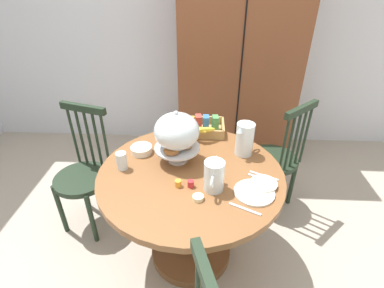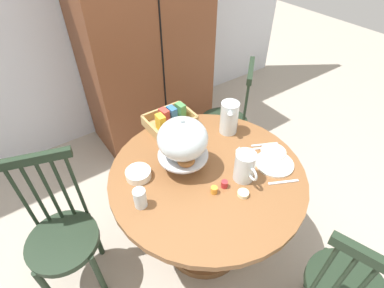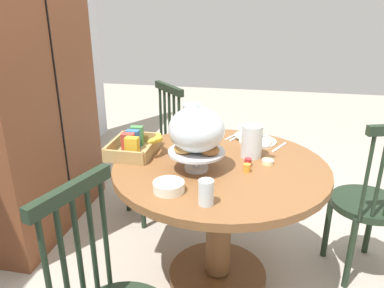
{
  "view_description": "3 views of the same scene",
  "coord_description": "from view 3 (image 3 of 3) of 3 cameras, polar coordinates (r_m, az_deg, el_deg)",
  "views": [
    {
      "loc": [
        0.13,
        -1.26,
        1.79
      ],
      "look_at": [
        0.05,
        0.27,
        0.84
      ],
      "focal_mm": 27.12,
      "sensor_mm": 36.0,
      "label": 1
    },
    {
      "loc": [
        -0.67,
        -0.76,
        1.95
      ],
      "look_at": [
        0.05,
        0.27,
        0.84
      ],
      "focal_mm": 27.49,
      "sensor_mm": 36.0,
      "label": 2
    },
    {
      "loc": [
        -1.71,
        -0.08,
        1.54
      ],
      "look_at": [
        0.05,
        0.27,
        0.84
      ],
      "focal_mm": 35.3,
      "sensor_mm": 36.0,
      "label": 3
    }
  ],
  "objects": [
    {
      "name": "drinking_glass",
      "position": [
        1.56,
        2.15,
        -7.32
      ],
      "size": [
        0.06,
        0.06,
        0.11
      ],
      "primitive_type": "cylinder",
      "color": "silver",
      "rests_on": "dining_table"
    },
    {
      "name": "china_plate_small",
      "position": [
        2.32,
        8.3,
        1.27
      ],
      "size": [
        0.15,
        0.15,
        0.01
      ],
      "primitive_type": "cylinder",
      "color": "white",
      "rests_on": "china_plate_large"
    },
    {
      "name": "windsor_chair_by_cabinet",
      "position": [
        2.36,
        25.26,
        -8.37
      ],
      "size": [
        0.42,
        0.43,
        0.97
      ],
      "color": "#1E2D1E",
      "rests_on": "ground_plane"
    },
    {
      "name": "wooden_armoire",
      "position": [
        2.72,
        -24.86,
        7.49
      ],
      "size": [
        1.18,
        0.6,
        1.96
      ],
      "color": "brown",
      "rests_on": "ground_plane"
    },
    {
      "name": "soup_spoon",
      "position": [
        2.21,
        13.06,
        -0.49
      ],
      "size": [
        0.16,
        0.09,
        0.01
      ],
      "primitive_type": "cube",
      "rotation": [
        0.0,
        0.0,
        5.82
      ],
      "color": "silver",
      "rests_on": "dining_table"
    },
    {
      "name": "dinner_fork",
      "position": [
        2.34,
        6.23,
        1.22
      ],
      "size": [
        0.16,
        0.09,
        0.01
      ],
      "primitive_type": "cube",
      "rotation": [
        0.0,
        0.0,
        5.82
      ],
      "color": "silver",
      "rests_on": "dining_table"
    },
    {
      "name": "cereal_basket",
      "position": [
        2.09,
        -8.52,
        -0.15
      ],
      "size": [
        0.32,
        0.3,
        0.12
      ],
      "color": "tan",
      "rests_on": "dining_table"
    },
    {
      "name": "butter_dish",
      "position": [
        1.98,
        11.38,
        -2.65
      ],
      "size": [
        0.06,
        0.06,
        0.02
      ],
      "primitive_type": "cylinder",
      "color": "beige",
      "rests_on": "dining_table"
    },
    {
      "name": "jam_jar_apricot",
      "position": [
        1.88,
        8.32,
        -3.57
      ],
      "size": [
        0.04,
        0.04,
        0.04
      ],
      "primitive_type": "cylinder",
      "color": "orange",
      "rests_on": "dining_table"
    },
    {
      "name": "ground_plane",
      "position": [
        2.31,
        6.85,
        -20.84
      ],
      "size": [
        10.0,
        10.0,
        0.0
      ],
      "primitive_type": "plane",
      "color": "#A89E8E"
    },
    {
      "name": "jam_jar_strawberry",
      "position": [
        1.94,
        8.44,
        -2.72
      ],
      "size": [
        0.04,
        0.04,
        0.04
      ],
      "primitive_type": "cylinder",
      "color": "#B7282D",
      "rests_on": "dining_table"
    },
    {
      "name": "table_knife",
      "position": [
        2.33,
        6.85,
        1.06
      ],
      "size": [
        0.16,
        0.09,
        0.01
      ],
      "primitive_type": "cube",
      "rotation": [
        0.0,
        0.0,
        5.82
      ],
      "color": "silver",
      "rests_on": "dining_table"
    },
    {
      "name": "dining_table",
      "position": [
        2.06,
        4.15,
        -8.98
      ],
      "size": [
        1.11,
        1.11,
        0.74
      ],
      "color": "brown",
      "rests_on": "ground_plane"
    },
    {
      "name": "china_plate_large",
      "position": [
        2.26,
        9.88,
        0.38
      ],
      "size": [
        0.22,
        0.22,
        0.01
      ],
      "primitive_type": "cylinder",
      "color": "white",
      "rests_on": "dining_table"
    },
    {
      "name": "windsor_chair_facing_door",
      "position": [
        2.75,
        -5.78,
        -2.12
      ],
      "size": [
        0.47,
        0.47,
        0.97
      ],
      "color": "#1E2D1E",
      "rests_on": "ground_plane"
    },
    {
      "name": "pastry_stand_with_dome",
      "position": [
        1.81,
        0.7,
        1.82
      ],
      "size": [
        0.28,
        0.28,
        0.34
      ],
      "color": "silver",
      "rests_on": "dining_table"
    },
    {
      "name": "milk_pitcher",
      "position": [
        2.03,
        9.02,
        0.22
      ],
      "size": [
        0.11,
        0.19,
        0.18
      ],
      "color": "silver",
      "rests_on": "dining_table"
    },
    {
      "name": "orange_juice_pitcher",
      "position": [
        2.25,
        0.06,
        3.08
      ],
      "size": [
        0.14,
        0.17,
        0.22
      ],
      "color": "silver",
      "rests_on": "dining_table"
    },
    {
      "name": "cereal_bowl",
      "position": [
        1.68,
        -3.54,
        -6.44
      ],
      "size": [
        0.14,
        0.14,
        0.04
      ],
      "primitive_type": "cylinder",
      "color": "white",
      "rests_on": "dining_table"
    }
  ]
}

